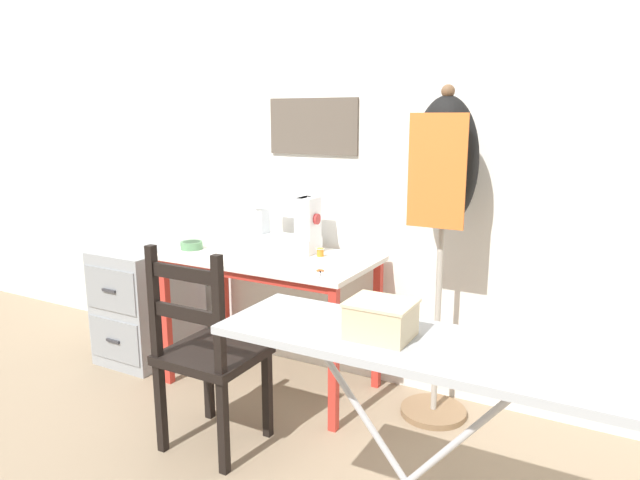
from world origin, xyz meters
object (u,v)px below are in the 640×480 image
at_px(scissors, 320,273).
at_px(filing_cabinet, 149,302).
at_px(fabric_bowl, 192,245).
at_px(storage_box, 381,319).
at_px(wooden_chair, 209,355).
at_px(sewing_machine, 291,225).
at_px(thread_spool_near_machine, 320,253).
at_px(dress_form, 444,184).
at_px(ironing_board, 411,357).

height_order(scissors, filing_cabinet, scissors).
xyz_separation_m(fabric_bowl, storage_box, (1.51, -0.95, 0.15)).
height_order(wooden_chair, storage_box, storage_box).
xyz_separation_m(sewing_machine, storage_box, (1.01, -1.17, 0.03)).
relative_size(scissors, thread_spool_near_machine, 3.08).
bearing_deg(wooden_chair, filing_cabinet, 147.82).
bearing_deg(dress_form, sewing_machine, 178.30).
relative_size(thread_spool_near_machine, storage_box, 0.25).
distance_m(fabric_bowl, ironing_board, 1.85).
distance_m(dress_form, ironing_board, 1.21).
bearing_deg(ironing_board, sewing_machine, 133.49).
height_order(sewing_machine, thread_spool_near_machine, sewing_machine).
xyz_separation_m(thread_spool_near_machine, filing_cabinet, (-1.12, -0.12, -0.41)).
bearing_deg(storage_box, filing_cabinet, 152.23).
relative_size(thread_spool_near_machine, filing_cabinet, 0.07).
distance_m(wooden_chair, filing_cabinet, 1.15).
bearing_deg(storage_box, dress_form, 98.94).
xyz_separation_m(wooden_chair, dress_form, (0.78, 0.74, 0.70)).
height_order(wooden_chair, filing_cabinet, wooden_chair).
relative_size(scissors, filing_cabinet, 0.20).
bearing_deg(sewing_machine, dress_form, -1.70).
xyz_separation_m(sewing_machine, wooden_chair, (0.05, -0.76, -0.43)).
bearing_deg(scissors, sewing_machine, 138.56).
xyz_separation_m(thread_spool_near_machine, dress_form, (0.63, 0.01, 0.39)).
bearing_deg(sewing_machine, ironing_board, -46.51).
relative_size(sewing_machine, fabric_bowl, 3.05).
xyz_separation_m(scissors, filing_cabinet, (-1.27, 0.16, -0.39)).
relative_size(wooden_chair, storage_box, 5.20).
height_order(sewing_machine, scissors, sewing_machine).
distance_m(thread_spool_near_machine, ironing_board, 1.43).
bearing_deg(thread_spool_near_machine, fabric_bowl, -165.13).
bearing_deg(filing_cabinet, fabric_bowl, -9.25).
bearing_deg(sewing_machine, filing_cabinet, -170.64).
xyz_separation_m(filing_cabinet, ironing_board, (2.02, -1.00, 0.46)).
distance_m(fabric_bowl, filing_cabinet, 0.59).
xyz_separation_m(thread_spool_near_machine, storage_box, (0.81, -1.13, 0.15)).
xyz_separation_m(wooden_chair, ironing_board, (1.04, -0.39, 0.36)).
relative_size(wooden_chair, dress_form, 0.59).
bearing_deg(dress_form, wooden_chair, -136.54).
distance_m(filing_cabinet, storage_box, 2.25).
xyz_separation_m(wooden_chair, filing_cabinet, (-0.97, 0.61, -0.10)).
xyz_separation_m(scissors, thread_spool_near_machine, (-0.15, 0.27, 0.02)).
bearing_deg(wooden_chair, fabric_bowl, 135.33).
bearing_deg(thread_spool_near_machine, ironing_board, -51.35).
height_order(filing_cabinet, storage_box, storage_box).
bearing_deg(sewing_machine, scissors, -41.44).
bearing_deg(scissors, fabric_bowl, 174.03).
height_order(fabric_bowl, ironing_board, ironing_board).
bearing_deg(filing_cabinet, wooden_chair, -32.18).
distance_m(wooden_chair, ironing_board, 1.17).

